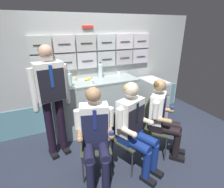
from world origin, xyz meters
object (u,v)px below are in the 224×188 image
crew_member_left (95,132)px  service_trolley (152,98)px  crew_member_right (135,124)px  folding_chair_by_counter (151,122)px  crew_member_standing (51,94)px  crew_member_by_counter (163,116)px  folding_chair_right (125,132)px  coffee_cup_white (75,79)px  water_bottle_tall (70,80)px  snack_banana (88,79)px  folding_chair_left (95,137)px

crew_member_left → service_trolley: bearing=31.6°
service_trolley → crew_member_right: 1.58m
folding_chair_by_counter → crew_member_standing: (-1.38, 0.55, 0.51)m
folding_chair_by_counter → crew_member_by_counter: crew_member_by_counter is taller
folding_chair_right → coffee_cup_white: coffee_cup_white is taller
folding_chair_right → folding_chair_by_counter: bearing=7.4°
crew_member_by_counter → coffee_cup_white: 1.67m
folding_chair_by_counter → coffee_cup_white: (-0.90, 1.17, 0.51)m
crew_member_standing → crew_member_right: bearing=-39.2°
crew_member_right → coffee_cup_white: size_ratio=17.45×
water_bottle_tall → snack_banana: size_ratio=1.53×
crew_member_by_counter → coffee_cup_white: (-1.01, 1.28, 0.36)m
service_trolley → folding_chair_left: (-1.62, -0.87, 0.04)m
service_trolley → folding_chair_left: size_ratio=1.06×
folding_chair_left → crew_member_left: (-0.04, -0.15, 0.18)m
water_bottle_tall → crew_member_standing: bearing=-138.4°
folding_chair_right → snack_banana: 1.28m
service_trolley → coffee_cup_white: bearing=169.6°
crew_member_standing → snack_banana: bearing=37.3°
crew_member_right → snack_banana: 1.36m
crew_member_by_counter → crew_member_left: bearing=-178.6°
folding_chair_by_counter → crew_member_standing: crew_member_standing is taller
folding_chair_right → crew_member_right: 0.25m
folding_chair_right → snack_banana: size_ratio=4.86×
crew_member_by_counter → crew_member_standing: crew_member_standing is taller
service_trolley → snack_banana: bearing=170.6°
folding_chair_left → crew_member_by_counter: size_ratio=0.68×
folding_chair_left → folding_chair_by_counter: same height
crew_member_left → snack_banana: size_ratio=7.31×
crew_member_right → coffee_cup_white: (-0.45, 1.38, 0.32)m
service_trolley → folding_chair_left: service_trolley is taller
service_trolley → crew_member_by_counter: size_ratio=0.72×
folding_chair_right → crew_member_right: bearing=-67.9°
crew_member_by_counter → water_bottle_tall: water_bottle_tall is taller
folding_chair_right → coffee_cup_white: 1.39m
folding_chair_left → crew_member_standing: crew_member_standing is taller
crew_member_left → folding_chair_right: size_ratio=1.51×
crew_member_left → snack_banana: crew_member_left is taller
crew_member_right → crew_member_left: bearing=172.9°
crew_member_left → folding_chair_right: crew_member_left is taller
coffee_cup_white → crew_member_left: bearing=-93.6°
crew_member_by_counter → folding_chair_left: bearing=173.0°
service_trolley → folding_chair_left: 1.84m
crew_member_standing → crew_member_left: bearing=-60.0°
crew_member_left → folding_chair_by_counter: crew_member_left is taller
service_trolley → coffee_cup_white: 1.70m
crew_member_right → folding_chair_by_counter: bearing=25.6°
folding_chair_by_counter → coffee_cup_white: size_ratio=11.43×
water_bottle_tall → coffee_cup_white: size_ratio=3.59×
crew_member_right → crew_member_by_counter: 0.56m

